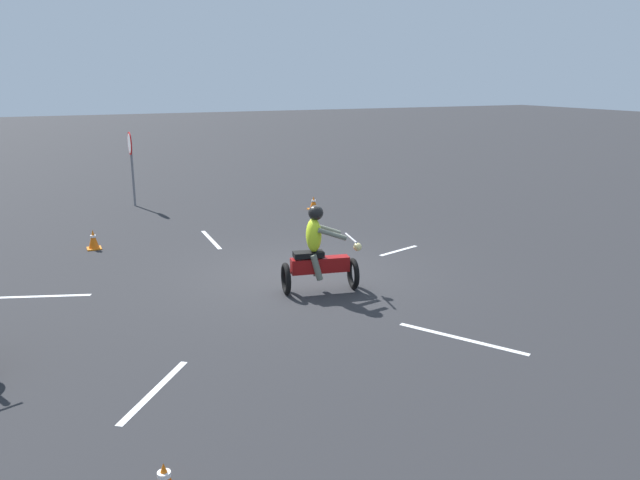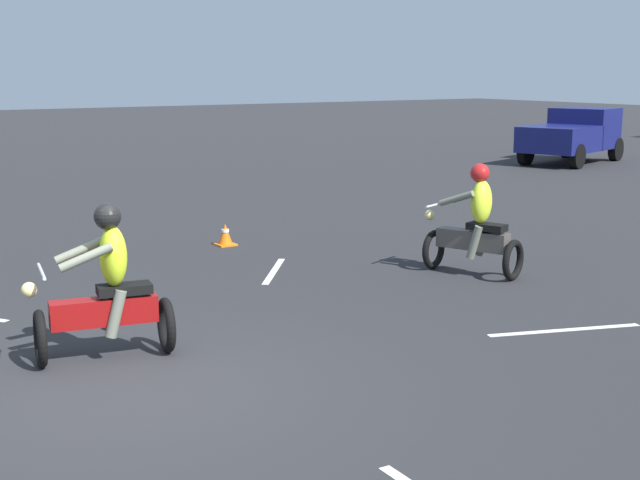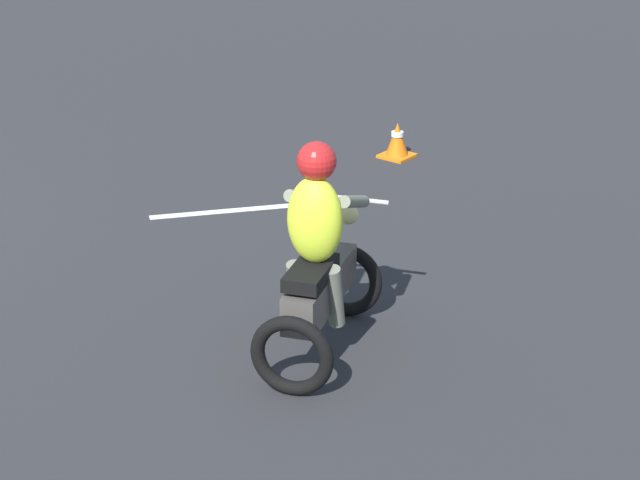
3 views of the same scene
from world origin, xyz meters
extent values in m
torus|color=black|center=(-2.51, 5.82, 0.30)|extent=(0.31, 0.60, 0.60)
torus|color=black|center=(-1.30, 6.28, 0.30)|extent=(0.31, 0.60, 0.60)
cube|color=#4C4742|center=(-1.90, 6.05, 0.52)|extent=(1.11, 0.62, 0.28)
cube|color=black|center=(-1.70, 6.13, 0.74)|extent=(0.62, 0.44, 0.10)
cylinder|color=silver|center=(-2.46, 5.83, 1.00)|extent=(0.28, 0.67, 0.04)
sphere|color=#F2E08C|center=(-2.59, 5.79, 0.82)|extent=(0.21, 0.21, 0.16)
ellipsoid|color=#D8F233|center=(-1.79, 6.09, 1.10)|extent=(0.40, 0.47, 0.64)
cylinder|color=slate|center=(-2.14, 6.17, 1.15)|extent=(0.54, 0.28, 0.27)
cylinder|color=slate|center=(-2.00, 5.80, 1.15)|extent=(0.54, 0.28, 0.27)
cylinder|color=slate|center=(-1.86, 6.21, 0.52)|extent=(0.27, 0.20, 0.51)
cylinder|color=slate|center=(-1.76, 5.95, 0.52)|extent=(0.27, 0.20, 0.51)
sphere|color=red|center=(-1.83, 6.08, 1.52)|extent=(0.36, 0.36, 0.28)
cube|color=orange|center=(-5.87, 3.98, 0.01)|extent=(0.32, 0.32, 0.03)
cone|color=orange|center=(-5.87, 3.98, 0.21)|extent=(0.24, 0.24, 0.35)
cylinder|color=white|center=(-5.87, 3.98, 0.26)|extent=(0.13, 0.13, 0.05)
cube|color=silver|center=(-3.69, 3.69, 0.00)|extent=(1.42, 1.16, 0.01)
camera|label=1|loc=(-11.19, 4.79, 3.93)|focal=35.00mm
camera|label=2|loc=(7.70, -2.85, 3.01)|focal=50.00mm
camera|label=3|loc=(4.53, 11.09, 4.36)|focal=70.00mm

